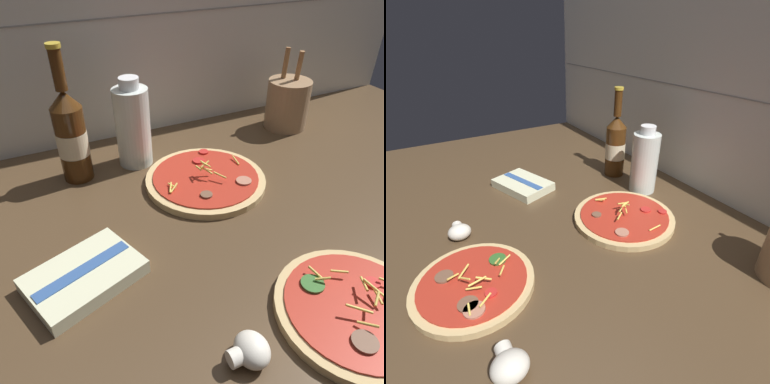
# 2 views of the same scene
# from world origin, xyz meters

# --- Properties ---
(counter_slab) EXTENTS (1.60, 0.90, 0.03)m
(counter_slab) POSITION_xyz_m (0.00, 0.00, 0.01)
(counter_slab) COLOR #4C3823
(counter_slab) RESTS_ON ground
(tile_backsplash) EXTENTS (1.60, 0.01, 0.60)m
(tile_backsplash) POSITION_xyz_m (0.00, 0.45, 0.30)
(tile_backsplash) COLOR silver
(tile_backsplash) RESTS_ON ground
(pizza_near) EXTENTS (0.22, 0.22, 0.04)m
(pizza_near) POSITION_xyz_m (0.07, -0.21, 0.03)
(pizza_near) COLOR tan
(pizza_near) RESTS_ON counter_slab
(pizza_far) EXTENTS (0.25, 0.25, 0.05)m
(pizza_far) POSITION_xyz_m (0.03, 0.17, 0.03)
(pizza_far) COLOR tan
(pizza_far) RESTS_ON counter_slab
(beer_bottle) EXTENTS (0.06, 0.06, 0.27)m
(beer_bottle) POSITION_xyz_m (-0.20, 0.30, 0.12)
(beer_bottle) COLOR #47280F
(beer_bottle) RESTS_ON counter_slab
(oil_bottle) EXTENTS (0.07, 0.07, 0.19)m
(oil_bottle) POSITION_xyz_m (-0.07, 0.31, 0.11)
(oil_bottle) COLOR silver
(oil_bottle) RESTS_ON counter_slab
(mushroom_left) EXTENTS (0.06, 0.06, 0.04)m
(mushroom_left) POSITION_xyz_m (0.25, -0.20, 0.04)
(mushroom_left) COLOR white
(mushroom_left) RESTS_ON counter_slab
(mushroom_right) EXTENTS (0.05, 0.05, 0.04)m
(mushroom_right) POSITION_xyz_m (-0.10, -0.20, 0.04)
(mushroom_right) COLOR white
(mushroom_right) RESTS_ON counter_slab
(dish_towel) EXTENTS (0.19, 0.16, 0.03)m
(dish_towel) POSITION_xyz_m (-0.25, 0.01, 0.04)
(dish_towel) COLOR beige
(dish_towel) RESTS_ON counter_slab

